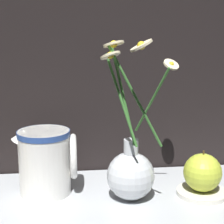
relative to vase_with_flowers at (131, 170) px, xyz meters
name	(u,v)px	position (x,y,z in m)	size (l,w,h in m)	color
ground_plane	(104,206)	(-0.06, 0.00, -0.08)	(6.00, 6.00, 0.00)	black
shelf	(104,203)	(-0.06, 0.00, -0.07)	(0.89, 0.35, 0.01)	#B2B7BC
vase_with_flowers	(131,170)	(0.00, 0.00, 0.00)	(0.19, 0.20, 0.34)	silver
ceramic_pitcher	(46,159)	(-0.18, 0.05, 0.01)	(0.14, 0.11, 0.15)	white
saucer_plate	(201,193)	(0.16, 0.00, -0.06)	(0.11, 0.11, 0.01)	silver
orange_fruit	(203,173)	(0.16, 0.00, -0.01)	(0.08, 0.08, 0.09)	#B7C638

